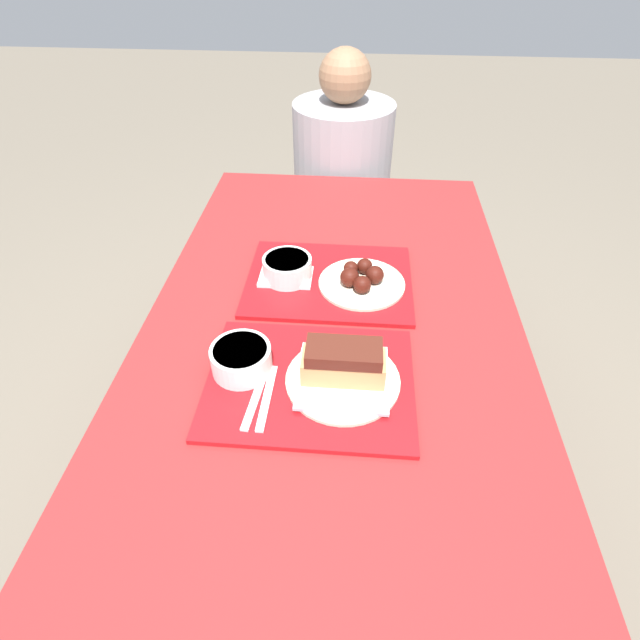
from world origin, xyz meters
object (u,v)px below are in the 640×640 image
(tray_far, at_px, (329,281))
(person_seated_across, at_px, (343,156))
(brisket_sandwich_plate, at_px, (343,369))
(tray_near, at_px, (310,382))
(wings_plate_far, at_px, (361,279))
(bowl_coleslaw_far, at_px, (287,267))
(bowl_coleslaw_near, at_px, (241,358))

(tray_far, xyz_separation_m, person_seated_across, (-0.00, 0.87, -0.02))
(tray_far, relative_size, brisket_sandwich_plate, 1.81)
(tray_near, bearing_deg, person_seated_across, 89.47)
(wings_plate_far, bearing_deg, bowl_coleslaw_far, 174.86)
(bowl_coleslaw_far, bearing_deg, tray_far, 1.26)
(person_seated_across, bearing_deg, bowl_coleslaw_far, -96.86)
(bowl_coleslaw_near, distance_m, person_seated_across, 1.22)
(tray_far, relative_size, wings_plate_far, 1.93)
(tray_near, xyz_separation_m, bowl_coleslaw_far, (-0.09, 0.36, 0.04))
(tray_far, distance_m, person_seated_across, 0.87)
(tray_near, bearing_deg, bowl_coleslaw_far, 104.62)
(tray_near, height_order, tray_far, same)
(bowl_coleslaw_near, relative_size, wings_plate_far, 0.57)
(bowl_coleslaw_near, bearing_deg, tray_far, 64.62)
(wings_plate_far, bearing_deg, tray_near, -106.20)
(brisket_sandwich_plate, bearing_deg, bowl_coleslaw_near, 175.30)
(wings_plate_far, height_order, person_seated_across, person_seated_across)
(tray_near, relative_size, tray_far, 1.00)
(tray_far, relative_size, bowl_coleslaw_far, 3.38)
(tray_near, distance_m, tray_far, 0.36)
(brisket_sandwich_plate, xyz_separation_m, person_seated_across, (-0.06, 1.23, -0.06))
(tray_far, height_order, person_seated_across, person_seated_across)
(tray_near, bearing_deg, wings_plate_far, 73.80)
(tray_far, height_order, brisket_sandwich_plate, brisket_sandwich_plate)
(tray_near, bearing_deg, bowl_coleslaw_near, 172.17)
(tray_far, bearing_deg, brisket_sandwich_plate, -81.68)
(tray_far, bearing_deg, wings_plate_far, -13.29)
(tray_near, xyz_separation_m, person_seated_across, (0.01, 1.23, -0.02))
(tray_far, height_order, bowl_coleslaw_far, bowl_coleslaw_far)
(brisket_sandwich_plate, xyz_separation_m, wings_plate_far, (0.03, 0.34, -0.02))
(bowl_coleslaw_far, height_order, wings_plate_far, bowl_coleslaw_far)
(bowl_coleslaw_far, bearing_deg, wings_plate_far, -5.14)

